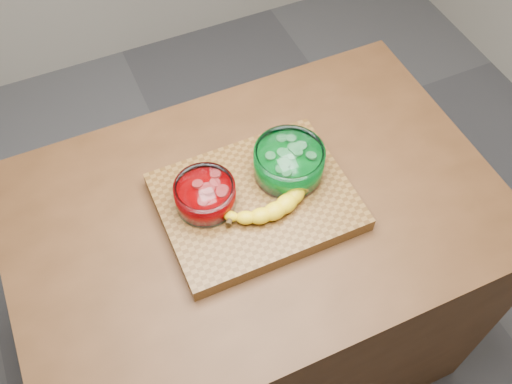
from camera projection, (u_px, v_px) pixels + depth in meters
name	position (u px, v px, depth m)	size (l,w,h in m)	color
ground	(256.00, 340.00, 2.12)	(3.50, 3.50, 0.00)	#525256
counter	(256.00, 287.00, 1.75)	(1.20, 0.80, 0.90)	#4F2E17
cutting_board	(256.00, 202.00, 1.37)	(0.45, 0.35, 0.04)	brown
bowl_red	(205.00, 195.00, 1.32)	(0.14, 0.14, 0.07)	white
bowl_green	(289.00, 163.00, 1.36)	(0.17, 0.17, 0.08)	white
banana	(269.00, 192.00, 1.34)	(0.28, 0.17, 0.04)	yellow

